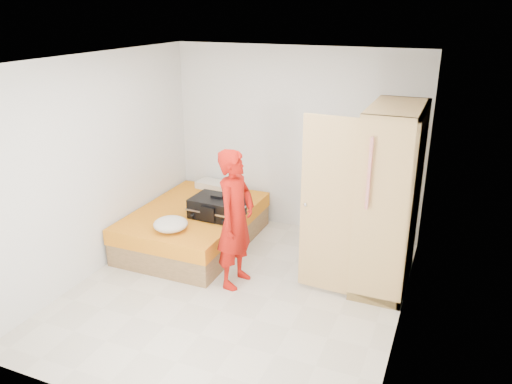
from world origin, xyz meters
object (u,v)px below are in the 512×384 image
at_px(person, 236,219).
at_px(suitcase, 217,207).
at_px(wardrobe, 384,203).
at_px(round_cushion, 171,224).
at_px(bed, 195,226).

bearing_deg(person, suitcase, 46.01).
relative_size(person, suitcase, 2.39).
bearing_deg(wardrobe, round_cushion, -165.29).
height_order(suitcase, round_cushion, suitcase).
relative_size(person, round_cushion, 3.88).
distance_m(wardrobe, suitcase, 2.14).
bearing_deg(round_cushion, person, -2.95).
height_order(bed, wardrobe, wardrobe).
bearing_deg(person, bed, 57.59).
relative_size(wardrobe, suitcase, 3.08).
bearing_deg(suitcase, wardrobe, 3.48).
distance_m(bed, person, 1.33).
xyz_separation_m(bed, person, (0.97, -0.73, 0.57)).
height_order(wardrobe, person, wardrobe).
bearing_deg(person, wardrobe, -61.33).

